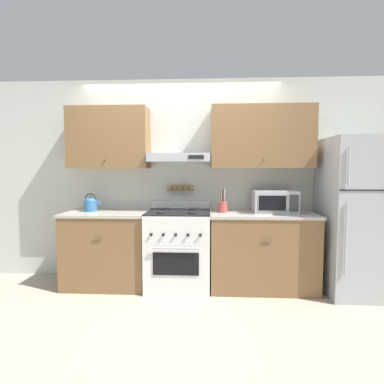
{
  "coord_description": "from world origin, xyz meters",
  "views": [
    {
      "loc": [
        0.34,
        -3.22,
        1.41
      ],
      "look_at": [
        0.16,
        0.26,
        1.15
      ],
      "focal_mm": 28.0,
      "sensor_mm": 36.0,
      "label": 1
    }
  ],
  "objects_px": {
    "tea_kettle": "(91,204)",
    "refrigerator": "(354,216)",
    "stove_range": "(179,249)",
    "microwave": "(274,201)",
    "utensil_crock": "(222,206)"
  },
  "relations": [
    {
      "from": "refrigerator",
      "to": "microwave",
      "type": "distance_m",
      "value": 0.89
    },
    {
      "from": "stove_range",
      "to": "refrigerator",
      "type": "xyz_separation_m",
      "value": [
        2.01,
        -0.05,
        0.42
      ]
    },
    {
      "from": "stove_range",
      "to": "tea_kettle",
      "type": "xyz_separation_m",
      "value": [
        -1.09,
        0.06,
        0.53
      ]
    },
    {
      "from": "microwave",
      "to": "stove_range",
      "type": "bearing_deg",
      "value": -176.05
    },
    {
      "from": "refrigerator",
      "to": "utensil_crock",
      "type": "distance_m",
      "value": 1.49
    },
    {
      "from": "tea_kettle",
      "to": "utensil_crock",
      "type": "height_order",
      "value": "utensil_crock"
    },
    {
      "from": "stove_range",
      "to": "utensil_crock",
      "type": "xyz_separation_m",
      "value": [
        0.52,
        0.06,
        0.51
      ]
    },
    {
      "from": "refrigerator",
      "to": "utensil_crock",
      "type": "bearing_deg",
      "value": 175.73
    },
    {
      "from": "stove_range",
      "to": "microwave",
      "type": "distance_m",
      "value": 1.28
    },
    {
      "from": "tea_kettle",
      "to": "refrigerator",
      "type": "bearing_deg",
      "value": -2.05
    },
    {
      "from": "refrigerator",
      "to": "tea_kettle",
      "type": "bearing_deg",
      "value": 177.95
    },
    {
      "from": "refrigerator",
      "to": "tea_kettle",
      "type": "height_order",
      "value": "refrigerator"
    },
    {
      "from": "tea_kettle",
      "to": "utensil_crock",
      "type": "relative_size",
      "value": 0.78
    },
    {
      "from": "microwave",
      "to": "utensil_crock",
      "type": "height_order",
      "value": "utensil_crock"
    },
    {
      "from": "tea_kettle",
      "to": "microwave",
      "type": "distance_m",
      "value": 2.23
    }
  ]
}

